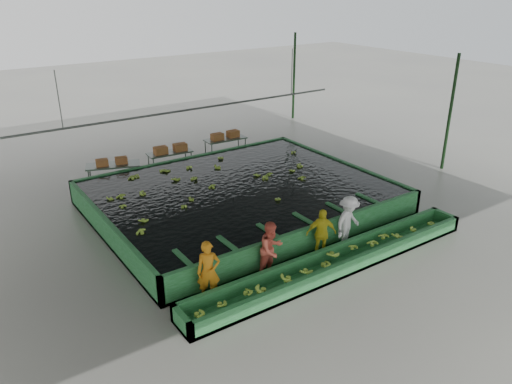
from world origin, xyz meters
TOP-DOWN VIEW (x-y plane):
  - ground at (0.00, 0.00)m, footprint 80.00×80.00m
  - shed_roof at (0.00, 0.00)m, footprint 20.00×22.00m
  - shed_posts at (0.00, 0.00)m, footprint 20.00×22.00m
  - flotation_tank at (0.00, 1.50)m, footprint 10.00×8.00m
  - tank_water at (0.00, 1.50)m, footprint 9.70×7.70m
  - sorting_trough at (0.00, -3.60)m, footprint 10.00×1.00m
  - cableway_rail at (0.00, 5.00)m, footprint 0.08×0.08m
  - rail_hanger_left at (-5.00, 5.00)m, footprint 0.04×0.04m
  - rail_hanger_right at (5.00, 5.00)m, footprint 0.04×0.04m
  - worker_a at (-3.74, -2.80)m, footprint 0.72×0.61m
  - worker_b at (-1.74, -2.80)m, footprint 0.91×0.76m
  - worker_c at (0.09, -2.80)m, footprint 1.00×0.74m
  - worker_d at (1.19, -2.80)m, footprint 1.24×0.90m
  - packing_table_left at (-3.06, 6.17)m, footprint 2.25×1.50m
  - packing_table_mid at (-0.41, 6.54)m, footprint 1.97×0.90m
  - packing_table_right at (2.59, 6.84)m, footprint 2.01×0.90m
  - box_stack_left at (-3.10, 6.16)m, footprint 1.26×0.59m
  - box_stack_mid at (-0.39, 6.48)m, footprint 1.47×0.50m
  - box_stack_right at (2.59, 6.84)m, footprint 1.42×0.42m
  - floating_bananas at (0.00, 2.30)m, footprint 9.15×6.24m
  - trough_bananas at (0.00, -3.60)m, footprint 8.99×0.60m

SIDE VIEW (x-z plane):
  - ground at x=0.00m, z-range 0.00..0.00m
  - sorting_trough at x=0.00m, z-range 0.00..0.50m
  - trough_bananas at x=0.00m, z-range 0.34..0.46m
  - packing_table_mid at x=-0.41m, z-range 0.00..0.87m
  - packing_table_right at x=2.59m, z-range 0.00..0.90m
  - flotation_tank at x=0.00m, z-range 0.00..0.90m
  - packing_table_left at x=-3.06m, z-range 0.00..0.95m
  - worker_c at x=0.09m, z-range 0.00..1.58m
  - worker_a at x=-3.74m, z-range 0.00..1.67m
  - worker_b at x=-1.74m, z-range 0.00..1.67m
  - tank_water at x=0.00m, z-range 0.85..0.85m
  - floating_bananas at x=0.00m, z-range 0.79..0.91m
  - worker_d at x=1.19m, z-range 0.00..1.71m
  - box_stack_mid at x=-0.39m, z-range 0.72..1.03m
  - box_stack_right at x=2.59m, z-range 0.75..1.05m
  - box_stack_left at x=-3.10m, z-range 0.82..1.08m
  - shed_posts at x=0.00m, z-range 0.00..5.00m
  - cableway_rail at x=0.00m, z-range -4.00..10.00m
  - rail_hanger_left at x=-5.00m, z-range 3.00..5.00m
  - rail_hanger_right at x=5.00m, z-range 3.00..5.00m
  - shed_roof at x=0.00m, z-range 4.98..5.02m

